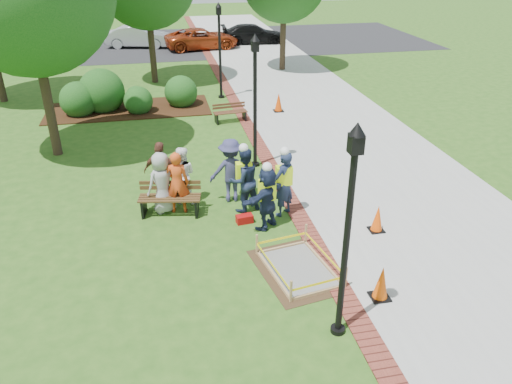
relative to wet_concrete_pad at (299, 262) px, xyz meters
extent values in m
plane|color=#285116|center=(-1.06, 0.93, -0.23)|extent=(100.00, 100.00, 0.00)
cube|color=#9E9E99|center=(3.94, 10.93, -0.22)|extent=(6.00, 60.00, 0.02)
cube|color=maroon|center=(0.69, 10.93, -0.22)|extent=(0.50, 60.00, 0.03)
cube|color=#381E0F|center=(-4.06, 12.93, -0.21)|extent=(7.00, 3.00, 0.05)
cube|color=black|center=(-1.06, 27.93, -0.23)|extent=(36.00, 12.00, 0.01)
cube|color=#47331E|center=(0.00, 0.00, -0.23)|extent=(2.07, 2.56, 0.01)
cube|color=gray|center=(0.00, 0.00, -0.21)|extent=(1.49, 1.98, 0.04)
cube|color=tan|center=(0.00, 0.00, -0.19)|extent=(1.63, 2.12, 0.08)
cube|color=tan|center=(0.00, 0.00, 0.04)|extent=(1.67, 2.15, 0.55)
cube|color=yellow|center=(0.00, 0.00, 0.07)|extent=(1.61, 2.10, 0.06)
cube|color=#51381B|center=(-2.73, 3.19, 0.28)|extent=(1.72, 0.78, 0.04)
cube|color=#51381B|center=(-2.68, 3.46, 0.53)|extent=(1.64, 0.34, 0.27)
cube|color=black|center=(-2.73, 3.19, 0.01)|extent=(1.58, 0.81, 0.49)
cube|color=brown|center=(0.08, 10.42, 0.19)|extent=(1.41, 0.57, 0.04)
cube|color=brown|center=(0.05, 10.64, 0.40)|extent=(1.37, 0.21, 0.22)
cube|color=black|center=(0.08, 10.42, -0.03)|extent=(1.29, 0.61, 0.40)
cube|color=black|center=(1.40, -1.30, -0.21)|extent=(0.40, 0.40, 0.05)
cone|color=#ED5407|center=(1.40, -1.30, 0.19)|extent=(0.32, 0.32, 0.75)
cube|color=black|center=(2.44, 1.24, -0.21)|extent=(0.38, 0.38, 0.05)
cone|color=#F14D07|center=(2.44, 1.24, 0.16)|extent=(0.30, 0.30, 0.69)
cube|color=black|center=(2.33, 11.34, -0.21)|extent=(0.42, 0.42, 0.05)
cone|color=#DB4206|center=(2.33, 11.34, 0.21)|extent=(0.33, 0.33, 0.77)
cube|color=#9A0B0C|center=(-0.83, 2.35, -0.12)|extent=(0.46, 0.29, 0.22)
cylinder|color=black|center=(0.19, -2.07, 1.67)|extent=(0.12, 0.12, 3.80)
cube|color=black|center=(0.19, -2.07, 3.67)|extent=(0.22, 0.22, 0.32)
cone|color=black|center=(0.19, -2.07, 3.92)|extent=(0.28, 0.28, 0.22)
cylinder|color=black|center=(0.19, -2.07, -0.18)|extent=(0.28, 0.28, 0.10)
cylinder|color=black|center=(0.19, 5.93, 1.67)|extent=(0.12, 0.12, 3.80)
cube|color=black|center=(0.19, 5.93, 3.67)|extent=(0.22, 0.22, 0.32)
cone|color=black|center=(0.19, 5.93, 3.92)|extent=(0.28, 0.28, 0.22)
cylinder|color=black|center=(0.19, 5.93, -0.18)|extent=(0.28, 0.28, 0.10)
cylinder|color=black|center=(0.19, 13.93, 1.67)|extent=(0.12, 0.12, 3.80)
cube|color=black|center=(0.19, 13.93, 3.67)|extent=(0.22, 0.22, 0.32)
cone|color=black|center=(0.19, 13.93, 3.92)|extent=(0.28, 0.28, 0.22)
cylinder|color=black|center=(0.19, 13.93, -0.18)|extent=(0.28, 0.28, 0.10)
cylinder|color=#3D2D1E|center=(-6.39, 8.30, 2.00)|extent=(0.32, 0.32, 4.47)
cylinder|color=#3D2D1E|center=(-2.81, 17.43, 1.87)|extent=(0.32, 0.32, 4.20)
cylinder|color=#3D2D1E|center=(4.38, 18.74, 1.77)|extent=(0.32, 0.32, 4.02)
sphere|color=#134215|center=(-6.07, 12.61, -0.23)|extent=(1.54, 1.54, 1.54)
sphere|color=#134215|center=(-5.12, 13.08, -0.23)|extent=(1.96, 1.96, 1.96)
sphere|color=#134215|center=(-3.60, 12.40, -0.23)|extent=(1.23, 1.23, 1.23)
sphere|color=#134215|center=(-1.73, 13.06, -0.23)|extent=(1.46, 1.46, 1.46)
sphere|color=#134215|center=(-3.72, 13.71, -0.23)|extent=(0.89, 0.89, 0.89)
imported|color=#959595|center=(-2.89, 3.42, 0.63)|extent=(0.66, 0.58, 1.73)
imported|color=#CE4518|center=(-2.49, 3.32, 0.65)|extent=(0.61, 0.44, 1.77)
imported|color=white|center=(-2.33, 3.87, 0.60)|extent=(0.60, 0.47, 1.67)
imported|color=brown|center=(-2.87, 4.06, 0.66)|extent=(0.67, 0.55, 1.79)
imported|color=#323258|center=(-0.96, 3.69, 0.70)|extent=(0.61, 0.41, 1.87)
imported|color=#1B2846|center=(-0.29, 2.03, 0.61)|extent=(0.64, 0.61, 1.69)
cube|color=#C4ED13|center=(-0.29, 2.03, 0.85)|extent=(0.42, 0.26, 0.52)
sphere|color=white|center=(-0.29, 2.03, 1.48)|extent=(0.25, 0.25, 0.25)
imported|color=#181A3F|center=(0.29, 2.59, 0.68)|extent=(0.70, 0.65, 1.84)
cube|color=#C4ED13|center=(0.29, 2.59, 0.94)|extent=(0.42, 0.26, 0.52)
sphere|color=white|center=(0.29, 2.59, 1.63)|extent=(0.25, 0.25, 0.25)
imported|color=#1A2344|center=(-0.71, 3.03, 0.68)|extent=(0.67, 0.53, 1.84)
cube|color=#C4ED13|center=(-0.71, 3.03, 0.94)|extent=(0.42, 0.26, 0.52)
sphere|color=white|center=(-0.71, 3.03, 1.63)|extent=(0.25, 0.25, 0.25)
imported|color=#2A2B2D|center=(-8.78, 26.45, -0.23)|extent=(3.13, 5.16, 1.57)
imported|color=#B7B7BD|center=(-3.63, 26.88, -0.23)|extent=(3.04, 5.12, 1.56)
imported|color=#9E3614|center=(0.53, 25.49, -0.23)|extent=(2.59, 4.76, 1.48)
imported|color=black|center=(4.29, 26.74, -0.23)|extent=(2.14, 4.44, 1.41)
camera|label=1|loc=(-2.83, -8.95, 6.59)|focal=35.00mm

